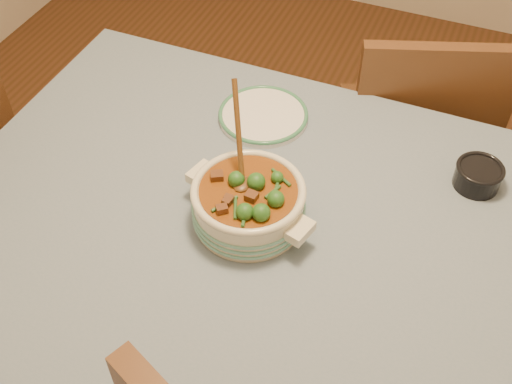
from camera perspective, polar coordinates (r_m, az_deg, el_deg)
dining_table at (r=1.45m, az=4.46°, el=-6.75°), size 1.68×1.08×0.76m
stew_casserole at (r=1.37m, az=-0.68°, el=-0.77°), size 0.31×0.29×0.29m
white_plate at (r=1.65m, az=0.65°, el=6.84°), size 0.25×0.25×0.02m
condiment_bowl at (r=1.55m, az=19.17°, el=1.47°), size 0.12×0.12×0.06m
chair_far at (r=2.04m, az=13.90°, el=5.08°), size 0.54×0.54×0.90m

